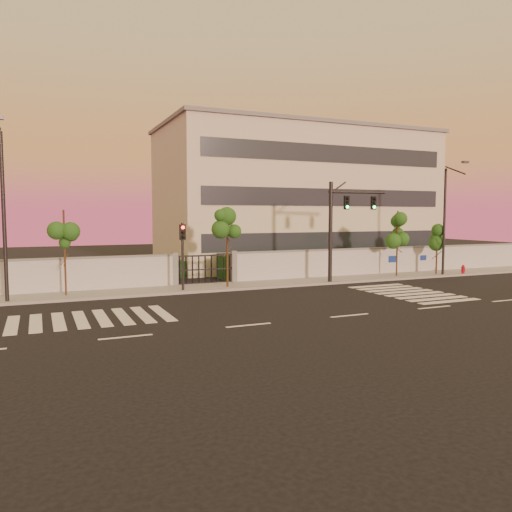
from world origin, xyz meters
name	(u,v)px	position (x,y,z in m)	size (l,w,h in m)	color
ground	(350,316)	(0.00, 0.00, 0.00)	(120.00, 120.00, 0.00)	black
sidewalk	(257,285)	(0.00, 10.50, 0.07)	(60.00, 3.00, 0.15)	gray
perimeter_wall	(249,267)	(0.10, 12.00, 1.07)	(60.00, 0.36, 2.20)	#A9ABB0
hedge_row	(248,266)	(1.17, 14.74, 0.82)	(41.00, 4.25, 1.80)	black
institutional_building	(296,198)	(9.00, 21.99, 6.16)	(24.40, 12.40, 12.25)	beige
road_markings	(282,304)	(-1.58, 3.76, 0.01)	(57.00, 7.62, 0.02)	silver
street_tree_c	(65,233)	(-11.55, 10.42, 3.57)	(1.32, 1.05, 4.86)	#382314
street_tree_d	(228,232)	(-2.21, 9.92, 3.55)	(1.58, 1.25, 4.82)	#382314
street_tree_e	(398,229)	(11.04, 10.19, 3.59)	(1.42, 1.13, 4.88)	#382314
street_tree_f	(437,240)	(14.60, 9.98, 2.72)	(1.52, 1.21, 3.69)	#382314
traffic_signal_main	(342,220)	(5.66, 9.33, 4.27)	(4.26, 0.78, 6.75)	black
traffic_signal_secondary	(183,248)	(-5.13, 9.63, 2.61)	(0.32, 0.32, 4.12)	black
streetlight_west	(3,207)	(-14.44, 9.39, 4.95)	(0.55, 2.20, 9.16)	black
streetlight_east	(446,216)	(14.75, 9.30, 4.51)	(0.50, 2.01, 8.35)	black
fire_hydrant	(463,270)	(16.54, 9.25, 0.41)	(0.32, 0.30, 0.81)	#AA0B1B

